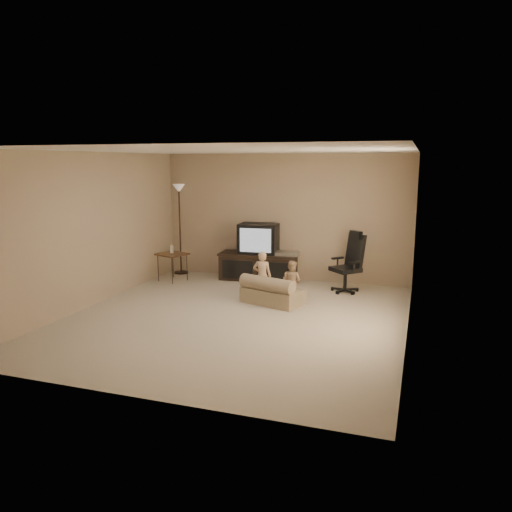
# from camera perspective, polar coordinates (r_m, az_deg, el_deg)

# --- Properties ---
(floor) EXTENTS (5.50, 5.50, 0.00)m
(floor) POSITION_cam_1_polar(r_m,az_deg,el_deg) (7.65, -2.35, -7.09)
(floor) COLOR #BFAF98
(floor) RESTS_ON ground
(room_shell) EXTENTS (5.50, 5.50, 5.50)m
(room_shell) POSITION_cam_1_polar(r_m,az_deg,el_deg) (7.33, -2.44, 4.29)
(room_shell) COLOR white
(room_shell) RESTS_ON floor
(tv_stand) EXTENTS (1.62, 0.69, 1.14)m
(tv_stand) POSITION_cam_1_polar(r_m,az_deg,el_deg) (9.96, 0.34, -0.08)
(tv_stand) COLOR black
(tv_stand) RESTS_ON floor
(office_chair) EXTENTS (0.72, 0.72, 1.11)m
(office_chair) POSITION_cam_1_polar(r_m,az_deg,el_deg) (9.21, 10.53, -1.61)
(office_chair) COLOR black
(office_chair) RESTS_ON floor
(side_table) EXTENTS (0.64, 0.64, 0.75)m
(side_table) POSITION_cam_1_polar(r_m,az_deg,el_deg) (10.00, -9.56, 0.20)
(side_table) COLOR brown
(side_table) RESTS_ON floor
(floor_lamp) EXTENTS (0.29, 0.29, 1.88)m
(floor_lamp) POSITION_cam_1_polar(r_m,az_deg,el_deg) (10.54, -8.75, 5.35)
(floor_lamp) COLOR black
(floor_lamp) RESTS_ON floor
(child_sofa) EXTENTS (1.10, 0.82, 0.48)m
(child_sofa) POSITION_cam_1_polar(r_m,az_deg,el_deg) (8.33, 1.73, -4.19)
(child_sofa) COLOR gray
(child_sofa) RESTS_ON floor
(toddler_left) EXTENTS (0.34, 0.26, 0.86)m
(toddler_left) POSITION_cam_1_polar(r_m,az_deg,el_deg) (8.47, 0.71, -2.32)
(toddler_left) COLOR tan
(toddler_left) RESTS_ON floor
(toddler_right) EXTENTS (0.39, 0.30, 0.72)m
(toddler_right) POSITION_cam_1_polar(r_m,az_deg,el_deg) (8.40, 4.08, -2.92)
(toddler_right) COLOR tan
(toddler_right) RESTS_ON floor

